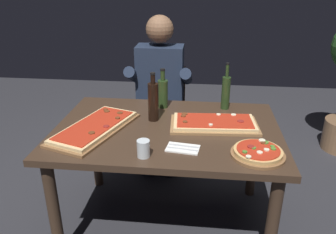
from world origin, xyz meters
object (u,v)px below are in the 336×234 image
(vinegar_bottle_green, at_px, (163,92))
(seated_diner, at_px, (160,89))
(dining_table, at_px, (167,141))
(pizza_rectangular_front, at_px, (214,123))
(wine_bottle_dark, at_px, (153,101))
(diner_chair, at_px, (162,112))
(tumbler_near_camera, at_px, (143,150))
(pizza_rectangular_left, at_px, (95,128))
(oil_bottle_amber, at_px, (226,92))
(pizza_round_far, at_px, (258,153))

(vinegar_bottle_green, bearing_deg, seated_diner, 100.99)
(dining_table, height_order, pizza_rectangular_front, pizza_rectangular_front)
(pizza_rectangular_front, relative_size, wine_bottle_dark, 1.76)
(diner_chair, bearing_deg, tumbler_near_camera, -87.14)
(pizza_rectangular_left, relative_size, vinegar_bottle_green, 2.41)
(oil_bottle_amber, xyz_separation_m, vinegar_bottle_green, (-0.44, -0.02, -0.02))
(tumbler_near_camera, distance_m, seated_diner, 1.11)
(dining_table, height_order, tumbler_near_camera, tumbler_near_camera)
(dining_table, distance_m, pizza_rectangular_left, 0.46)
(pizza_rectangular_left, distance_m, seated_diner, 0.88)
(pizza_rectangular_left, xyz_separation_m, vinegar_bottle_green, (0.37, 0.43, 0.09))
(vinegar_bottle_green, distance_m, seated_diner, 0.42)
(tumbler_near_camera, bearing_deg, oil_bottle_amber, 57.98)
(dining_table, distance_m, oil_bottle_amber, 0.56)
(dining_table, height_order, vinegar_bottle_green, vinegar_bottle_green)
(pizza_rectangular_front, bearing_deg, tumbler_near_camera, -131.77)
(vinegar_bottle_green, relative_size, tumbler_near_camera, 3.01)
(dining_table, xyz_separation_m, oil_bottle_amber, (0.37, 0.36, 0.22))
(wine_bottle_dark, bearing_deg, tumbler_near_camera, -87.88)
(dining_table, height_order, pizza_rectangular_left, pizza_rectangular_left)
(pizza_round_far, relative_size, tumbler_near_camera, 3.06)
(oil_bottle_amber, xyz_separation_m, seated_diner, (-0.52, 0.37, -0.12))
(dining_table, distance_m, pizza_rectangular_front, 0.32)
(dining_table, distance_m, tumbler_near_camera, 0.40)
(oil_bottle_amber, distance_m, diner_chair, 0.81)
(seated_diner, bearing_deg, wine_bottle_dark, -86.03)
(wine_bottle_dark, xyz_separation_m, diner_chair, (-0.04, 0.75, -0.39))
(dining_table, distance_m, wine_bottle_dark, 0.27)
(diner_chair, bearing_deg, oil_bottle_amber, -43.69)
(vinegar_bottle_green, xyz_separation_m, seated_diner, (-0.08, 0.39, -0.11))
(dining_table, height_order, seated_diner, seated_diner)
(pizza_rectangular_front, distance_m, vinegar_bottle_green, 0.47)
(oil_bottle_amber, xyz_separation_m, tumbler_near_camera, (-0.46, -0.73, -0.08))
(pizza_round_far, xyz_separation_m, oil_bottle_amber, (-0.14, 0.66, 0.11))
(wine_bottle_dark, bearing_deg, diner_chair, 93.33)
(dining_table, relative_size, diner_chair, 1.61)
(wine_bottle_dark, distance_m, vinegar_bottle_green, 0.24)
(diner_chair, bearing_deg, pizza_rectangular_front, -61.42)
(vinegar_bottle_green, bearing_deg, pizza_rectangular_front, -38.71)
(dining_table, relative_size, pizza_rectangular_left, 2.05)
(dining_table, bearing_deg, pizza_round_far, -30.03)
(pizza_rectangular_left, relative_size, wine_bottle_dark, 2.12)
(wine_bottle_dark, height_order, vinegar_bottle_green, wine_bottle_dark)
(vinegar_bottle_green, bearing_deg, pizza_round_far, -47.56)
(oil_bottle_amber, bearing_deg, wine_bottle_dark, -151.94)
(wine_bottle_dark, bearing_deg, vinegar_bottle_green, 81.97)
(pizza_rectangular_front, relative_size, tumbler_near_camera, 6.01)
(seated_diner, bearing_deg, tumbler_near_camera, -86.83)
(pizza_round_far, height_order, seated_diner, seated_diner)
(vinegar_bottle_green, distance_m, diner_chair, 0.63)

